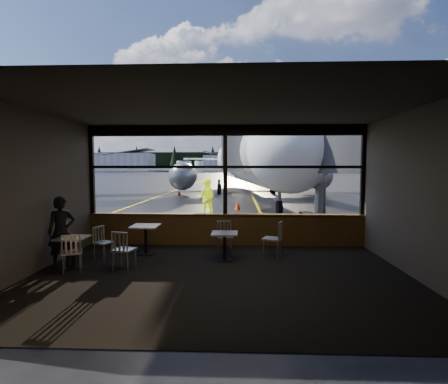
# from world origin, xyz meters

# --- Properties ---
(ground_plane) EXTENTS (520.00, 520.00, 0.00)m
(ground_plane) POSITION_xyz_m (0.00, 120.00, 0.00)
(ground_plane) COLOR black
(ground_plane) RESTS_ON ground
(carpet_floor) EXTENTS (8.00, 6.00, 0.01)m
(carpet_floor) POSITION_xyz_m (0.00, -3.00, 0.01)
(carpet_floor) COLOR black
(carpet_floor) RESTS_ON ground
(ceiling) EXTENTS (8.00, 6.00, 0.04)m
(ceiling) POSITION_xyz_m (0.00, -3.00, 3.50)
(ceiling) COLOR #38332D
(ceiling) RESTS_ON ground
(wall_left) EXTENTS (0.04, 6.00, 3.50)m
(wall_left) POSITION_xyz_m (-4.00, -3.00, 1.75)
(wall_left) COLOR #504840
(wall_left) RESTS_ON ground
(wall_right) EXTENTS (0.04, 6.00, 3.50)m
(wall_right) POSITION_xyz_m (4.00, -3.00, 1.75)
(wall_right) COLOR #504840
(wall_right) RESTS_ON ground
(wall_back) EXTENTS (8.00, 0.04, 3.50)m
(wall_back) POSITION_xyz_m (0.00, -6.00, 1.75)
(wall_back) COLOR #504840
(wall_back) RESTS_ON ground
(window_sill) EXTENTS (8.00, 0.28, 0.90)m
(window_sill) POSITION_xyz_m (0.00, 0.00, 0.45)
(window_sill) COLOR #4E3417
(window_sill) RESTS_ON ground
(window_header) EXTENTS (8.00, 0.18, 0.30)m
(window_header) POSITION_xyz_m (0.00, 0.00, 3.35)
(window_header) COLOR black
(window_header) RESTS_ON ground
(mullion_left) EXTENTS (0.12, 0.12, 2.60)m
(mullion_left) POSITION_xyz_m (-3.95, 0.00, 2.20)
(mullion_left) COLOR black
(mullion_left) RESTS_ON ground
(mullion_centre) EXTENTS (0.12, 0.12, 2.60)m
(mullion_centre) POSITION_xyz_m (0.00, 0.00, 2.20)
(mullion_centre) COLOR black
(mullion_centre) RESTS_ON ground
(mullion_right) EXTENTS (0.12, 0.12, 2.60)m
(mullion_right) POSITION_xyz_m (3.95, 0.00, 2.20)
(mullion_right) COLOR black
(mullion_right) RESTS_ON ground
(window_transom) EXTENTS (8.00, 0.10, 0.08)m
(window_transom) POSITION_xyz_m (0.00, 0.00, 2.30)
(window_transom) COLOR black
(window_transom) RESTS_ON ground
(airliner) EXTENTS (34.67, 40.21, 11.37)m
(airliner) POSITION_xyz_m (1.14, 19.57, 5.69)
(airliner) COLOR white
(airliner) RESTS_ON ground_plane
(jet_bridge) EXTENTS (9.63, 11.77, 5.14)m
(jet_bridge) POSITION_xyz_m (3.60, 5.50, 2.57)
(jet_bridge) COLOR #2A292C
(jet_bridge) RESTS_ON ground_plane
(cafe_table_near) EXTENTS (0.63, 0.63, 0.70)m
(cafe_table_near) POSITION_xyz_m (0.05, -1.73, 0.35)
(cafe_table_near) COLOR #AAA59C
(cafe_table_near) RESTS_ON carpet_floor
(cafe_table_mid) EXTENTS (0.70, 0.70, 0.77)m
(cafe_table_mid) POSITION_xyz_m (-2.05, -1.20, 0.39)
(cafe_table_mid) COLOR #A5A197
(cafe_table_mid) RESTS_ON carpet_floor
(cafe_table_left) EXTENTS (0.65, 0.65, 0.71)m
(cafe_table_left) POSITION_xyz_m (-3.36, -2.52, 0.36)
(cafe_table_left) COLOR gray
(cafe_table_left) RESTS_ON carpet_floor
(chair_near_e) EXTENTS (0.65, 0.65, 0.93)m
(chair_near_e) POSITION_xyz_m (1.25, -1.35, 0.47)
(chair_near_e) COLOR #B5B0A3
(chair_near_e) RESTS_ON carpet_floor
(chair_near_n) EXTENTS (0.53, 0.53, 0.86)m
(chair_near_n) POSITION_xyz_m (0.03, -0.99, 0.43)
(chair_near_n) COLOR #AAA59A
(chair_near_n) RESTS_ON carpet_floor
(chair_mid_s) EXTENTS (0.59, 0.59, 0.91)m
(chair_mid_s) POSITION_xyz_m (-2.14, -2.62, 0.45)
(chair_mid_s) COLOR beige
(chair_mid_s) RESTS_ON carpet_floor
(chair_mid_w) EXTENTS (0.60, 0.60, 0.83)m
(chair_mid_w) POSITION_xyz_m (-2.94, -1.75, 0.41)
(chair_mid_w) COLOR beige
(chair_mid_w) RESTS_ON carpet_floor
(chair_left_s) EXTENTS (0.61, 0.61, 0.87)m
(chair_left_s) POSITION_xyz_m (-3.23, -2.81, 0.43)
(chair_left_s) COLOR #B1ACA0
(chair_left_s) RESTS_ON carpet_floor
(passenger) EXTENTS (0.71, 0.63, 1.62)m
(passenger) POSITION_xyz_m (-3.67, -2.41, 0.81)
(passenger) COLOR black
(passenger) RESTS_ON carpet_floor
(ground_crew) EXTENTS (0.87, 0.68, 1.78)m
(ground_crew) POSITION_xyz_m (-1.08, 5.61, 0.89)
(ground_crew) COLOR #BFF219
(ground_crew) RESTS_ON ground_plane
(cone_nose) EXTENTS (0.34, 0.34, 0.47)m
(cone_nose) POSITION_xyz_m (0.33, 8.75, 0.24)
(cone_nose) COLOR #F85F07
(cone_nose) RESTS_ON ground_plane
(cone_wing) EXTENTS (0.31, 0.31, 0.44)m
(cone_wing) POSITION_xyz_m (-4.51, 18.27, 0.22)
(cone_wing) COLOR orange
(cone_wing) RESTS_ON ground_plane
(hangar_left) EXTENTS (45.00, 18.00, 11.00)m
(hangar_left) POSITION_xyz_m (-70.00, 180.00, 5.50)
(hangar_left) COLOR silver
(hangar_left) RESTS_ON ground_plane
(hangar_mid) EXTENTS (38.00, 15.00, 10.00)m
(hangar_mid) POSITION_xyz_m (0.00, 185.00, 5.00)
(hangar_mid) COLOR silver
(hangar_mid) RESTS_ON ground_plane
(hangar_right) EXTENTS (50.00, 20.00, 12.00)m
(hangar_right) POSITION_xyz_m (60.00, 178.00, 6.00)
(hangar_right) COLOR silver
(hangar_right) RESTS_ON ground_plane
(fuel_tank_a) EXTENTS (8.00, 8.00, 6.00)m
(fuel_tank_a) POSITION_xyz_m (-30.00, 182.00, 3.00)
(fuel_tank_a) COLOR silver
(fuel_tank_a) RESTS_ON ground_plane
(fuel_tank_b) EXTENTS (8.00, 8.00, 6.00)m
(fuel_tank_b) POSITION_xyz_m (-20.00, 182.00, 3.00)
(fuel_tank_b) COLOR silver
(fuel_tank_b) RESTS_ON ground_plane
(fuel_tank_c) EXTENTS (8.00, 8.00, 6.00)m
(fuel_tank_c) POSITION_xyz_m (-10.00, 182.00, 3.00)
(fuel_tank_c) COLOR silver
(fuel_tank_c) RESTS_ON ground_plane
(treeline) EXTENTS (360.00, 3.00, 12.00)m
(treeline) POSITION_xyz_m (0.00, 210.00, 6.00)
(treeline) COLOR black
(treeline) RESTS_ON ground_plane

